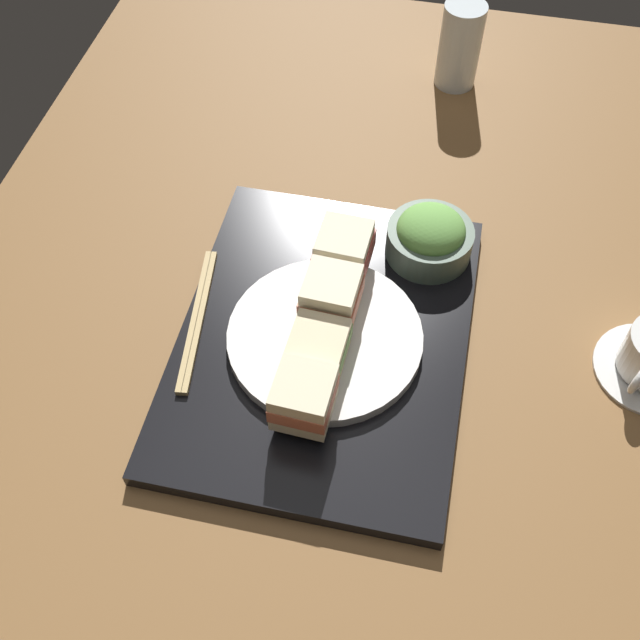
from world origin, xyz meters
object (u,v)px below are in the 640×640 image
sandwich_inner_near (332,295)px  sandwich_farmost (304,397)px  sandwich_inner_far (318,347)px  salad_bowl (430,237)px  sandwich_nearmost (344,251)px  sandwich_plate (325,338)px  drinking_glass (460,45)px  chopsticks_pair (197,319)px

sandwich_inner_near → sandwich_farmost: 13.33cm
sandwich_inner_near → sandwich_inner_far: size_ratio=0.95×
salad_bowl → sandwich_nearmost: bearing=-58.9°
sandwich_plate → salad_bowl: salad_bowl is taller
sandwich_inner_near → sandwich_farmost: bearing=-0.7°
sandwich_inner_far → sandwich_nearmost: bearing=179.3°
sandwich_nearmost → sandwich_inner_near: bearing=-0.7°
sandwich_plate → sandwich_inner_near: sandwich_inner_near is taller
sandwich_nearmost → sandwich_inner_near: 6.66cm
sandwich_nearmost → sandwich_farmost: (19.99, -0.24, -0.20)cm
sandwich_plate → sandwich_nearmost: 10.64cm
drinking_glass → sandwich_inner_near: bearing=-10.5°
sandwich_inner_far → sandwich_farmost: sandwich_farmost is taller
sandwich_nearmost → chopsticks_pair: 18.66cm
sandwich_inner_far → sandwich_plate: bearing=179.3°
sandwich_farmost → salad_bowl: 27.54cm
sandwich_plate → sandwich_nearmost: sandwich_nearmost is taller
drinking_glass → chopsticks_pair: bearing=-24.5°
sandwich_inner_near → salad_bowl: sandwich_inner_near is taller
sandwich_nearmost → sandwich_inner_far: size_ratio=1.00×
sandwich_inner_near → sandwich_farmost: sandwich_inner_near is taller
drinking_glass → salad_bowl: bearing=0.8°
sandwich_inner_near → drinking_glass: drinking_glass is taller
chopsticks_pair → drinking_glass: (-52.82, 24.08, 4.09)cm
chopsticks_pair → drinking_glass: bearing=155.5°
sandwich_inner_far → salad_bowl: size_ratio=0.66×
sandwich_plate → drinking_glass: bearing=170.1°
chopsticks_pair → sandwich_inner_near: bearing=103.5°
sandwich_plate → sandwich_nearmost: (-9.99, 0.12, 3.64)cm
salad_bowl → sandwich_inner_far: bearing=-26.9°
sandwich_inner_far → drinking_glass: size_ratio=0.54×
chopsticks_pair → drinking_glass: 58.19cm
sandwich_plate → sandwich_inner_far: size_ratio=3.20×
sandwich_nearmost → sandwich_inner_near: (6.66, -0.08, -0.04)cm
sandwich_plate → drinking_glass: 53.47cm
sandwich_nearmost → sandwich_inner_near: same height
sandwich_plate → sandwich_inner_near: 4.91cm
sandwich_farmost → chopsticks_pair: bearing=-123.3°
sandwich_inner_far → drinking_glass: bearing=170.7°
sandwich_inner_far → salad_bowl: bearing=153.1°
sandwich_plate → sandwich_inner_far: (3.33, -0.04, 2.88)cm
sandwich_plate → drinking_glass: (-52.55, 9.14, 3.72)cm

